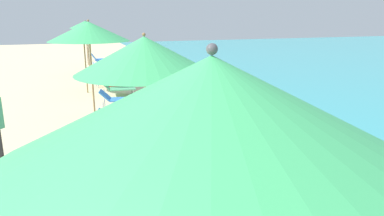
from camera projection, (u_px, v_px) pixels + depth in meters
The scene contains 15 objects.
umbrella_second at pixel (211, 116), 1.84m from camera, with size 2.54×2.54×2.95m.
umbrella_third at pixel (145, 55), 6.11m from camera, with size 2.44×2.44×2.81m.
lounger_third_shoreside at pixel (175, 141), 8.06m from camera, with size 1.56×0.90×0.63m.
umbrella_fourth at pixel (89, 32), 10.17m from camera, with size 2.34×2.34×2.99m.
lounger_fourth_shoreside at pixel (119, 98), 12.15m from camera, with size 1.46×0.85×0.63m.
lounger_fourth_inland at pixel (125, 118), 9.97m from camera, with size 1.63×0.85×0.55m.
umbrella_fifth at pixel (83, 35), 14.04m from camera, with size 2.40×2.40×2.71m.
lounger_fifth_shoreside at pixel (109, 80), 15.97m from camera, with size 1.45×0.75×0.55m.
lounger_fifth_inland at pixel (117, 88), 13.95m from camera, with size 1.38×0.75×0.63m.
umbrella_sixth at pixel (87, 31), 18.32m from camera, with size 2.60×2.60×2.73m.
lounger_sixth_shoreside at pixel (105, 67), 20.19m from camera, with size 1.42×0.92×0.52m.
lounger_sixth_inland at pixel (114, 73), 18.07m from camera, with size 1.32×0.84×0.54m.
umbrella_farthest at pixel (85, 25), 22.36m from camera, with size 2.00×2.00×2.85m.
lounger_farthest_shoreside at pixel (101, 58), 24.07m from camera, with size 1.54×0.86×0.67m.
lounger_farthest_inland at pixel (105, 62), 22.18m from camera, with size 1.36×0.86×0.46m.
Camera 1 is at (-1.72, 2.55, 3.08)m, focal length 32.93 mm.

